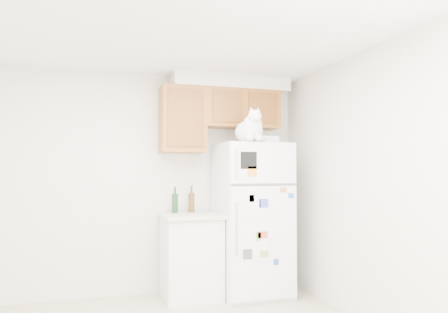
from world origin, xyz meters
name	(u,v)px	position (x,y,z in m)	size (l,w,h in m)	color
room_shell	(177,133)	(0.12, 0.24, 1.67)	(3.84, 4.04, 2.52)	silver
refrigerator	(252,219)	(1.26, 1.61, 0.85)	(0.76, 0.78, 1.70)	white
base_counter	(191,256)	(0.57, 1.68, 0.46)	(0.64, 0.64, 0.92)	white
cat	(250,130)	(1.15, 1.36, 1.84)	(0.36, 0.52, 0.37)	white
storage_box_back	(258,140)	(1.35, 1.64, 1.75)	(0.18, 0.13, 0.10)	white
storage_box_front	(272,140)	(1.49, 1.57, 1.74)	(0.15, 0.11, 0.09)	white
bottle_green	(175,200)	(0.42, 1.85, 1.07)	(0.07, 0.07, 0.29)	#19381E
bottle_amber	(191,199)	(0.61, 1.83, 1.07)	(0.07, 0.07, 0.31)	#593814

